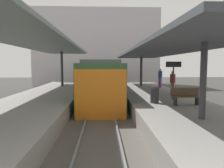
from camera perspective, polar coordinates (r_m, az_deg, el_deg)
name	(u,v)px	position (r m, az deg, el deg)	size (l,w,h in m)	color
ground_plane	(101,115)	(12.73, -2.98, -8.47)	(80.00, 80.00, 0.00)	#383835
platform_left	(37,107)	(13.23, -19.78, -6.04)	(4.40, 28.00, 1.00)	gray
platform_right	(164,106)	(13.14, 13.91, -5.96)	(4.40, 28.00, 1.00)	gray
track_ballast	(101,113)	(12.71, -2.98, -8.03)	(3.20, 28.00, 0.20)	#59544C
rail_near_side	(89,111)	(12.70, -6.26, -7.28)	(0.08, 28.00, 0.14)	slate
rail_far_side	(113,111)	(12.69, 0.29, -7.27)	(0.08, 28.00, 0.14)	slate
commuter_train	(102,80)	(18.07, -2.82, 1.10)	(2.78, 15.15, 3.10)	#2D5633
canopy_left	(42,44)	(14.40, -18.56, 10.23)	(4.18, 21.00, 3.47)	#333335
canopy_right	(159,52)	(14.28, 12.61, 8.52)	(4.18, 21.00, 2.98)	#333335
platform_bench	(186,96)	(11.16, 19.48, -3.04)	(1.40, 0.41, 0.86)	black
platform_sign	(173,72)	(12.72, 16.42, 3.25)	(0.90, 0.08, 2.21)	#262628
litter_bin	(155,95)	(11.30, 11.55, -3.08)	(0.44, 0.44, 0.80)	#2D2D30
passenger_near_bench	(160,78)	(19.27, 13.02, 1.68)	(0.36, 0.36, 1.70)	#7A337A
passenger_mid_platform	(173,82)	(14.67, 16.21, 0.41)	(0.36, 0.36, 1.62)	#998460
station_building_backdrop	(97,49)	(32.49, -4.13, 9.52)	(18.00, 6.00, 11.00)	#B7B2B7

